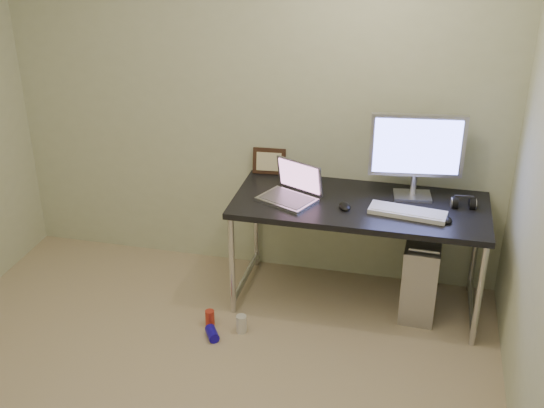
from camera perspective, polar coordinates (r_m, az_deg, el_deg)
The scene contains 16 objects.
wall_back at distance 4.68m, azimuth -1.60°, elevation 8.48°, with size 3.50×0.02×2.50m, color beige.
desk at distance 4.44m, azimuth 7.33°, elevation -0.78°, with size 1.63×0.71×0.75m.
tower_computer at distance 4.65m, azimuth 12.37°, elevation -5.63°, with size 0.24×0.52×0.56m.
cable_a at distance 4.83m, azimuth 12.04°, elevation -2.54°, with size 0.01×0.01×0.70m, color black.
cable_b at distance 4.82m, azimuth 13.08°, elevation -2.96°, with size 0.01×0.01×0.72m, color black.
can_red at distance 4.50m, azimuth -5.22°, elevation -9.48°, with size 0.06×0.06×0.11m, color red.
can_white at distance 4.42m, azimuth -2.58°, elevation -10.00°, with size 0.07×0.07×0.12m, color silver.
can_blue at distance 4.40m, azimuth -5.03°, elevation -10.75°, with size 0.07×0.07×0.12m, color #160AB5.
laptop at distance 4.41m, azimuth 1.67°, elevation 1.15°, with size 0.43×0.40×0.24m.
monitor at distance 4.42m, azimuth 12.03°, elevation 4.47°, with size 0.60×0.20×0.56m.
keyboard at distance 4.30m, azimuth 11.27°, elevation -0.69°, with size 0.47×0.15×0.03m, color silver.
mouse_right at distance 4.26m, azimuth 14.43°, elevation -1.21°, with size 0.06×0.10×0.03m, color black.
mouse_left at distance 4.32m, azimuth 6.12°, elevation -0.10°, with size 0.07×0.12×0.04m, color black.
headphones at distance 4.47m, azimuth 15.72°, elevation 0.07°, with size 0.15×0.09×0.10m.
picture_frame at distance 4.77m, azimuth -0.24°, elevation 3.61°, with size 0.23×0.03×0.18m, color black.
webcam at distance 4.65m, azimuth 2.80°, elevation 2.87°, with size 0.04×0.04×0.11m.
Camera 1 is at (1.15, -2.57, 2.65)m, focal length 45.00 mm.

